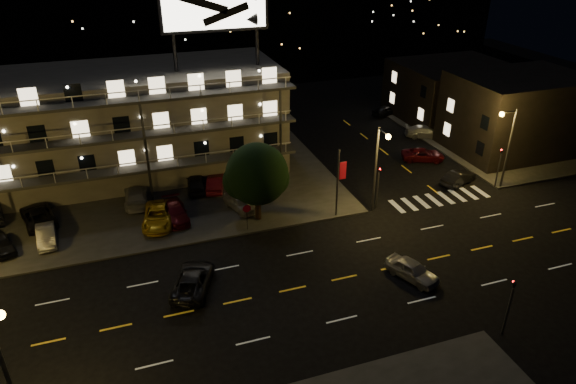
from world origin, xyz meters
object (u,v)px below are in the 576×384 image
object	(u,v)px
tree	(257,176)
lot_car_2	(158,216)
road_car_west	(193,280)
road_car_east	(412,270)
lot_car_7	(136,196)
side_car_0	(458,178)
lot_car_4	(240,202)

from	to	relation	value
tree	lot_car_2	size ratio (longest dim) A/B	1.34
tree	road_car_west	size ratio (longest dim) A/B	1.34
lot_car_2	road_car_east	distance (m)	21.41
lot_car_7	tree	bearing A→B (deg)	150.09
tree	lot_car_2	world-z (taller)	tree
tree	side_car_0	bearing A→B (deg)	0.70
lot_car_2	road_car_west	distance (m)	9.68
lot_car_2	lot_car_4	bearing A→B (deg)	11.57
lot_car_7	road_car_west	size ratio (longest dim) A/B	0.99
lot_car_7	road_car_east	xyz separation A→B (m)	(18.08, -17.91, -0.19)
road_car_west	lot_car_2	bearing A→B (deg)	-60.00
side_car_0	road_car_east	xyz separation A→B (m)	(-12.36, -11.88, 0.02)
lot_car_7	road_car_east	bearing A→B (deg)	138.09
side_car_0	road_car_west	world-z (taller)	road_car_west
lot_car_2	lot_car_7	bearing A→B (deg)	119.28
lot_car_4	side_car_0	bearing A→B (deg)	-22.25
tree	lot_car_7	xyz separation A→B (m)	(-9.77, 6.28, -3.37)
lot_car_7	road_car_west	bearing A→B (deg)	104.41
lot_car_2	side_car_0	world-z (taller)	lot_car_2
side_car_0	road_car_west	distance (m)	28.70
side_car_0	road_car_east	bearing A→B (deg)	112.91
road_car_west	lot_car_4	bearing A→B (deg)	-99.04
lot_car_2	tree	bearing A→B (deg)	-2.95
side_car_0	road_car_west	bearing A→B (deg)	85.06
lot_car_2	road_car_west	size ratio (longest dim) A/B	1.01
lot_car_2	side_car_0	bearing A→B (deg)	6.84
tree	lot_car_2	xyz separation A→B (m)	(-8.26, 1.92, -3.39)
road_car_east	side_car_0	bearing A→B (deg)	20.75
side_car_0	road_car_west	xyz separation A→B (m)	(-27.58, -7.92, 0.04)
road_car_east	lot_car_4	bearing A→B (deg)	101.12
lot_car_4	lot_car_7	bearing A→B (deg)	137.06
lot_car_2	road_car_west	xyz separation A→B (m)	(1.35, -9.58, -0.15)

